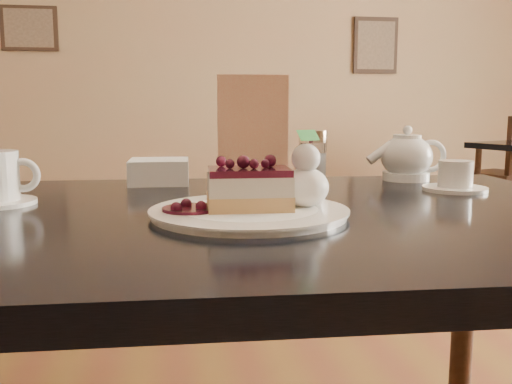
{
  "coord_description": "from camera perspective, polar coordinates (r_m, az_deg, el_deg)",
  "views": [
    {
      "loc": [
        -0.3,
        -0.62,
        1.0
      ],
      "look_at": [
        -0.17,
        0.19,
        0.88
      ],
      "focal_mm": 40.0,
      "sensor_mm": 36.0,
      "label": 1
    }
  ],
  "objects": [
    {
      "name": "cheesecake_slice",
      "position": [
        0.9,
        -0.7,
        0.31
      ],
      "size": [
        0.14,
        0.1,
        0.07
      ],
      "rotation": [
        0.0,
        0.0,
        -0.04
      ],
      "color": "tan",
      "rests_on": "dessert_plate"
    },
    {
      "name": "sugar_shaker",
      "position": [
        1.3,
        5.7,
        3.58
      ],
      "size": [
        0.07,
        0.07,
        0.12
      ],
      "color": "white",
      "rests_on": "main_table"
    },
    {
      "name": "menu_card",
      "position": [
        1.27,
        -0.32,
        6.16
      ],
      "size": [
        0.16,
        0.04,
        0.24
      ],
      "primitive_type": "cube",
      "rotation": [
        0.0,
        0.0,
        -0.04
      ],
      "color": "beige",
      "rests_on": "main_table"
    },
    {
      "name": "tea_set",
      "position": [
        1.37,
        15.62,
        2.94
      ],
      "size": [
        0.21,
        0.3,
        0.11
      ],
      "color": "white",
      "rests_on": "main_table"
    },
    {
      "name": "napkin_stack",
      "position": [
        1.32,
        -9.65,
        2.05
      ],
      "size": [
        0.14,
        0.14,
        0.06
      ],
      "primitive_type": "cube",
      "rotation": [
        0.0,
        0.0,
        -0.04
      ],
      "color": "white",
      "rests_on": "main_table"
    },
    {
      "name": "main_table",
      "position": [
        0.98,
        -1.02,
        -6.79
      ],
      "size": [
        1.36,
        0.93,
        0.83
      ],
      "rotation": [
        0.0,
        0.0,
        -0.04
      ],
      "color": "black",
      "rests_on": "ground"
    },
    {
      "name": "berry_sauce",
      "position": [
        0.9,
        -6.6,
        -1.7
      ],
      "size": [
        0.09,
        0.09,
        0.01
      ],
      "primitive_type": "cylinder",
      "color": "black",
      "rests_on": "dessert_plate"
    },
    {
      "name": "whipped_cream",
      "position": [
        0.93,
        4.98,
        0.49
      ],
      "size": [
        0.08,
        0.08,
        0.07
      ],
      "color": "white",
      "rests_on": "dessert_plate"
    },
    {
      "name": "dessert_plate",
      "position": [
        0.91,
        -0.69,
        -2.09
      ],
      "size": [
        0.31,
        0.31,
        0.01
      ],
      "primitive_type": "cylinder",
      "color": "white",
      "rests_on": "main_table"
    }
  ]
}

